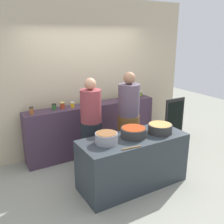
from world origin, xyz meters
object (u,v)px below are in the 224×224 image
(preserve_jar_5, at_px, (121,97))
(preserve_jar_6, at_px, (130,97))
(preserve_jar_2, at_px, (62,105))
(wooden_spoon, at_px, (131,148))
(chalkboard_sign, at_px, (174,121))
(preserve_jar_0, at_px, (31,111))
(preserve_jar_4, at_px, (87,103))
(cooking_pot_center, at_px, (133,132))
(cook_in_cap, at_px, (128,124))
(preserve_jar_3, at_px, (72,105))
(cooking_pot_right, at_px, (160,128))
(preserve_jar_1, at_px, (54,107))
(cook_with_tongs, at_px, (91,131))
(preserve_jar_8, at_px, (140,94))
(cooking_pot_left, at_px, (106,138))
(preserve_jar_7, at_px, (134,95))

(preserve_jar_5, distance_m, preserve_jar_6, 0.19)
(preserve_jar_2, height_order, wooden_spoon, preserve_jar_2)
(chalkboard_sign, bearing_deg, preserve_jar_5, 152.91)
(preserve_jar_0, relative_size, preserve_jar_2, 1.06)
(preserve_jar_0, distance_m, preserve_jar_4, 1.06)
(cooking_pot_center, bearing_deg, cook_in_cap, 61.88)
(preserve_jar_0, bearing_deg, cooking_pot_center, -47.92)
(preserve_jar_3, relative_size, cooking_pot_right, 0.27)
(preserve_jar_1, bearing_deg, preserve_jar_6, -2.49)
(cooking_pot_center, bearing_deg, cook_with_tongs, 116.93)
(preserve_jar_0, height_order, cook_with_tongs, cook_with_tongs)
(preserve_jar_0, bearing_deg, preserve_jar_4, 1.29)
(preserve_jar_4, xyz_separation_m, wooden_spoon, (-0.12, -1.68, -0.24))
(preserve_jar_8, bearing_deg, cook_with_tongs, -155.12)
(preserve_jar_4, bearing_deg, cooking_pot_center, -83.98)
(preserve_jar_1, relative_size, preserve_jar_2, 0.93)
(preserve_jar_0, distance_m, preserve_jar_8, 2.40)
(preserve_jar_5, bearing_deg, wooden_spoon, -118.21)
(preserve_jar_4, bearing_deg, cook_in_cap, -55.35)
(cook_with_tongs, xyz_separation_m, chalkboard_sign, (2.08, 0.16, -0.24))
(preserve_jar_0, xyz_separation_m, preserve_jar_1, (0.42, 0.06, -0.01))
(preserve_jar_5, relative_size, cooking_pot_center, 0.28)
(preserve_jar_0, bearing_deg, cooking_pot_left, -61.10)
(preserve_jar_3, relative_size, preserve_jar_8, 0.97)
(preserve_jar_2, xyz_separation_m, preserve_jar_5, (1.29, 0.01, -0.01))
(cook_in_cap, bearing_deg, preserve_jar_2, 142.31)
(preserve_jar_1, height_order, wooden_spoon, preserve_jar_1)
(wooden_spoon, distance_m, chalkboard_sign, 2.33)
(preserve_jar_6, bearing_deg, cook_in_cap, -126.36)
(cooking_pot_left, xyz_separation_m, cook_in_cap, (0.82, 0.64, -0.13))
(preserve_jar_0, bearing_deg, preserve_jar_6, -0.35)
(preserve_jar_2, distance_m, cooking_pot_right, 1.84)
(preserve_jar_0, bearing_deg, cooking_pot_right, -40.08)
(preserve_jar_8, distance_m, cooking_pot_left, 2.21)
(preserve_jar_5, distance_m, cooking_pot_left, 1.81)
(preserve_jar_3, xyz_separation_m, wooden_spoon, (0.18, -1.69, -0.24))
(preserve_jar_4, distance_m, cook_in_cap, 0.91)
(preserve_jar_8, bearing_deg, chalkboard_sign, -48.04)
(preserve_jar_5, distance_m, cooking_pot_right, 1.51)
(preserve_jar_5, height_order, cook_in_cap, cook_in_cap)
(preserve_jar_3, distance_m, preserve_jar_5, 1.11)
(preserve_jar_2, relative_size, cook_with_tongs, 0.07)
(cook_with_tongs, height_order, cook_in_cap, cook_in_cap)
(preserve_jar_7, distance_m, cook_in_cap, 1.03)
(chalkboard_sign, bearing_deg, preserve_jar_1, 168.37)
(cook_in_cap, bearing_deg, preserve_jar_3, 137.36)
(preserve_jar_6, distance_m, chalkboard_sign, 1.12)
(preserve_jar_3, height_order, cooking_pot_right, preserve_jar_3)
(preserve_jar_1, relative_size, cooking_pot_center, 0.28)
(preserve_jar_1, xyz_separation_m, preserve_jar_5, (1.45, 0.02, -0.00))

